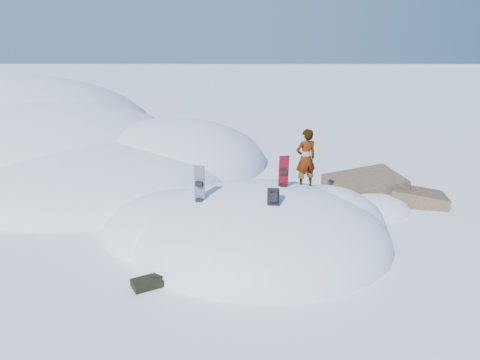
{
  "coord_description": "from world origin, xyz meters",
  "views": [
    {
      "loc": [
        -0.47,
        -11.41,
        5.56
      ],
      "look_at": [
        -0.55,
        0.3,
        1.66
      ],
      "focal_mm": 35.0,
      "sensor_mm": 36.0,
      "label": 1
    }
  ],
  "objects_px": {
    "snowboard_dark": "(200,194)",
    "backpack": "(273,197)",
    "snowboard_red": "(283,181)",
    "person": "(306,159)"
  },
  "relations": [
    {
      "from": "snowboard_dark",
      "to": "backpack",
      "type": "xyz_separation_m",
      "value": [
        1.83,
        -0.48,
        0.11
      ]
    },
    {
      "from": "snowboard_dark",
      "to": "backpack",
      "type": "bearing_deg",
      "value": 5.08
    },
    {
      "from": "snowboard_dark",
      "to": "backpack",
      "type": "distance_m",
      "value": 1.89
    },
    {
      "from": "snowboard_red",
      "to": "snowboard_dark",
      "type": "relative_size",
      "value": 0.95
    },
    {
      "from": "snowboard_dark",
      "to": "person",
      "type": "relative_size",
      "value": 0.91
    },
    {
      "from": "snowboard_red",
      "to": "person",
      "type": "relative_size",
      "value": 0.86
    },
    {
      "from": "snowboard_dark",
      "to": "backpack",
      "type": "relative_size",
      "value": 3.09
    },
    {
      "from": "snowboard_dark",
      "to": "person",
      "type": "distance_m",
      "value": 3.14
    },
    {
      "from": "backpack",
      "to": "person",
      "type": "height_order",
      "value": "person"
    },
    {
      "from": "snowboard_red",
      "to": "snowboard_dark",
      "type": "height_order",
      "value": "snowboard_red"
    }
  ]
}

